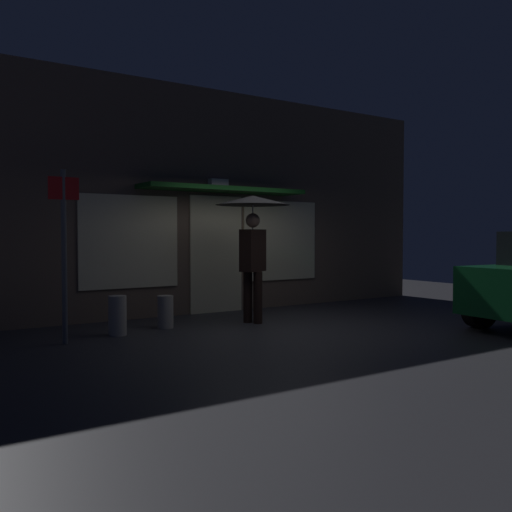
% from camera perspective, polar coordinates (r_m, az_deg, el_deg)
% --- Properties ---
extents(ground_plane, '(18.00, 18.00, 0.00)m').
position_cam_1_polar(ground_plane, '(8.76, 2.99, -7.44)').
color(ground_plane, '#2D2D33').
extents(building_facade, '(10.34, 1.00, 4.19)m').
position_cam_1_polar(building_facade, '(10.63, -4.57, 5.50)').
color(building_facade, brown).
rests_on(building_facade, ground).
extents(person_with_umbrella, '(1.24, 1.24, 2.12)m').
position_cam_1_polar(person_with_umbrella, '(9.16, -0.33, 3.53)').
color(person_with_umbrella, black).
rests_on(person_with_umbrella, ground).
extents(street_sign_post, '(0.40, 0.07, 2.33)m').
position_cam_1_polar(street_sign_post, '(7.81, -19.17, 1.05)').
color(street_sign_post, '#595B60').
rests_on(street_sign_post, ground).
extents(sidewalk_bollard, '(0.25, 0.25, 0.51)m').
position_cam_1_polar(sidewalk_bollard, '(8.86, -9.31, -5.70)').
color(sidewalk_bollard, '#B2A899').
rests_on(sidewalk_bollard, ground).
extents(sidewalk_bollard_2, '(0.26, 0.26, 0.58)m').
position_cam_1_polar(sidewalk_bollard_2, '(8.36, -14.08, -5.96)').
color(sidewalk_bollard_2, '#B2A899').
rests_on(sidewalk_bollard_2, ground).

